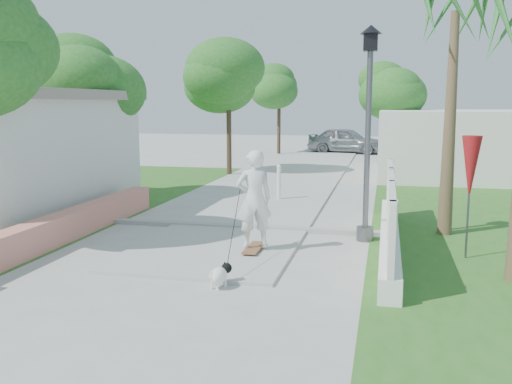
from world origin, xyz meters
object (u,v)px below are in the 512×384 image
(street_lamp, at_px, (368,126))
(skateboarder, at_px, (245,209))
(patio_umbrella, at_px, (471,169))
(dog, at_px, (220,275))
(bollard, at_px, (279,182))
(parked_car, at_px, (346,140))

(street_lamp, xyz_separation_m, skateboarder, (-2.14, -1.93, -1.48))
(patio_umbrella, distance_m, dog, 5.04)
(street_lamp, relative_size, skateboarder, 1.77)
(bollard, distance_m, parked_car, 17.24)
(street_lamp, relative_size, dog, 8.30)
(patio_umbrella, xyz_separation_m, dog, (-4.01, -2.68, -1.48))
(skateboarder, height_order, parked_car, skateboarder)
(dog, bearing_deg, skateboarder, 114.70)
(bollard, height_order, parked_car, parked_car)
(patio_umbrella, distance_m, parked_car, 23.06)
(skateboarder, bearing_deg, dog, 66.36)
(street_lamp, distance_m, patio_umbrella, 2.27)
(street_lamp, relative_size, parked_car, 1.01)
(skateboarder, height_order, dog, skateboarder)
(patio_umbrella, height_order, parked_car, patio_umbrella)
(street_lamp, height_order, patio_umbrella, street_lamp)
(street_lamp, height_order, dog, street_lamp)
(parked_car, bearing_deg, bollard, -173.66)
(dog, relative_size, parked_car, 0.12)
(skateboarder, relative_size, dog, 4.68)
(patio_umbrella, bearing_deg, skateboarder, -167.05)
(dog, xyz_separation_m, parked_car, (0.18, 25.40, 0.54))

